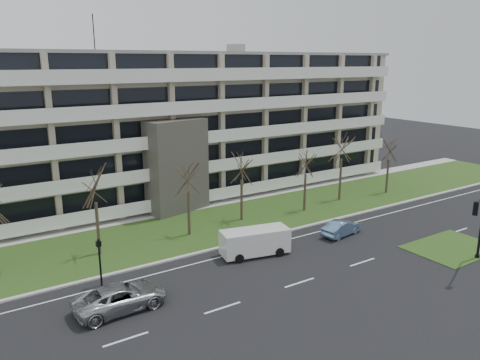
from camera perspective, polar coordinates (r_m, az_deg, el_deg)
ground at (r=32.19m, az=7.28°, el=-12.32°), size 160.00×160.00×0.00m
grass_verge at (r=42.07m, az=-4.26°, el=-5.65°), size 90.00×10.00×0.06m
curb at (r=38.03m, az=-0.58°, el=-7.78°), size 90.00×0.35×0.12m
sidewalk at (r=46.71m, az=-7.53°, el=-3.67°), size 90.00×2.00×0.08m
grass_median at (r=40.96m, az=24.45°, el=-7.52°), size 7.00×5.00×0.06m
lane_edge_line at (r=36.89m, az=0.69°, el=-8.59°), size 90.00×0.12×0.01m
apartment_building at (r=51.15m, az=-11.16°, el=6.47°), size 60.50×15.10×18.75m
silver_pickup at (r=29.43m, az=-14.35°, el=-13.69°), size 5.64×2.77×1.54m
blue_sedan at (r=40.67m, az=12.26°, el=-5.73°), size 4.13×1.97×1.31m
white_van at (r=35.76m, az=1.93°, el=-7.28°), size 5.48×2.96×2.02m
traffic_signal at (r=37.08m, az=27.21°, el=-4.05°), size 4.59×2.12×5.71m
pedestrian_signal at (r=32.03m, az=-16.76°, el=-8.88°), size 0.32×0.26×3.27m
tree_2 at (r=35.99m, az=-17.36°, el=-0.20°), size 3.70×3.70×7.40m
tree_3 at (r=38.69m, az=-6.40°, el=0.64°), size 3.40×3.40×6.79m
tree_4 at (r=42.18m, az=0.20°, el=1.96°), size 3.43×3.43×6.87m
tree_5 at (r=45.38m, az=8.04°, el=2.48°), size 3.32×3.32×6.65m
tree_6 at (r=49.51m, az=12.36°, el=4.53°), size 4.00×4.00×8.01m
tree_7 at (r=53.79m, az=17.78°, el=3.89°), size 3.38×3.38×6.77m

